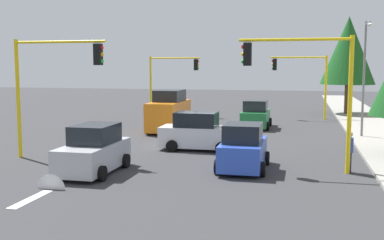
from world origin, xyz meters
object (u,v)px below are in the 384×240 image
delivery_van_orange (169,112)px  car_blue (243,149)px  street_lamp_curbside (365,66)px  traffic_signal_near_left (304,76)px  car_silver (94,151)px  traffic_signal_far_right (171,74)px  tree_roadside_far (348,51)px  car_white (199,133)px  car_green (256,115)px  traffic_signal_near_right (52,74)px  pedestrian_crossing (350,151)px  traffic_signal_far_left (303,74)px

delivery_van_orange → car_blue: size_ratio=1.30×
street_lamp_curbside → traffic_signal_near_left: bearing=-20.1°
car_silver → car_blue: bearing=108.4°
traffic_signal_far_right → car_silver: 22.57m
traffic_signal_near_left → street_lamp_curbside: 10.24m
tree_roadside_far → car_silver: size_ratio=2.17×
car_white → car_green: bearing=167.9°
tree_roadside_far → car_green: (10.52, -7.04, -4.83)m
street_lamp_curbside → car_silver: (11.81, -11.85, -3.45)m
traffic_signal_far_right → traffic_signal_near_right: 20.00m
car_silver → delivery_van_orange: bearing=-178.2°
tree_roadside_far → car_blue: tree_roadside_far is taller
traffic_signal_near_right → tree_roadside_far: bearing=147.7°
pedestrian_crossing → delivery_van_orange: bearing=-133.7°
street_lamp_curbside → car_green: (-3.87, -6.74, -3.45)m
car_blue → tree_roadside_far: bearing=165.6°
car_silver → pedestrian_crossing: (-2.41, 10.23, 0.01)m
traffic_signal_far_right → car_white: size_ratio=1.26×
traffic_signal_far_right → traffic_signal_near_right: (20.00, -0.07, 0.27)m
traffic_signal_far_right → car_green: (6.52, 8.08, -2.81)m
traffic_signal_far_right → car_white: traffic_signal_far_right is taller
tree_roadside_far → car_blue: (24.23, -6.24, -4.83)m
street_lamp_curbside → car_silver: size_ratio=1.74×
traffic_signal_near_left → pedestrian_crossing: size_ratio=3.29×
tree_roadside_far → car_silver: tree_roadside_far is taller
traffic_signal_near_right → street_lamp_curbside: size_ratio=0.80×
delivery_van_orange → car_white: size_ratio=1.16×
traffic_signal_far_right → delivery_van_orange: bearing=15.0°
traffic_signal_near_right → car_blue: size_ratio=1.52×
car_white → traffic_signal_far_left: bearing=162.0°
car_white → car_blue: bearing=33.8°
traffic_signal_near_right → car_blue: (0.23, 8.95, -3.08)m
traffic_signal_near_right → pedestrian_crossing: bearing=90.9°
traffic_signal_near_left → street_lamp_curbside: bearing=159.9°
traffic_signal_far_right → pedestrian_crossing: bearing=33.7°
traffic_signal_near_right → car_white: 7.93m
traffic_signal_near_right → car_silver: size_ratio=1.40×
car_blue → pedestrian_crossing: bearing=95.9°
traffic_signal_far_right → pedestrian_crossing: 23.95m
traffic_signal_near_right → street_lamp_curbside: street_lamp_curbside is taller
street_lamp_curbside → car_blue: street_lamp_curbside is taller
car_green → car_white: bearing=-12.1°
traffic_signal_near_right → car_green: bearing=148.9°
car_green → pedestrian_crossing: car_green is taller
tree_roadside_far → pedestrian_crossing: size_ratio=5.12×
traffic_signal_near_left → tree_roadside_far: (-24.00, 3.82, 1.77)m
delivery_van_orange → car_green: size_ratio=1.18×
traffic_signal_near_right → pedestrian_crossing: traffic_signal_near_right is taller
traffic_signal_far_left → pedestrian_crossing: bearing=5.7°
delivery_van_orange → car_white: bearing=28.6°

